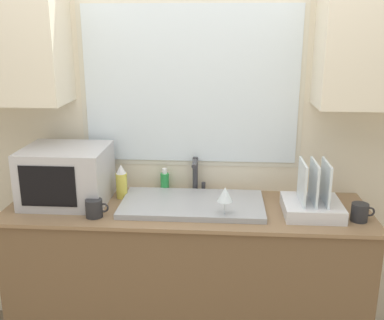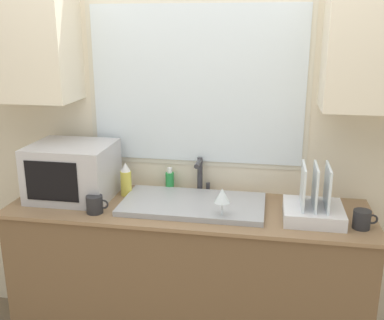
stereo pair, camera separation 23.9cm
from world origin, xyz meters
The scene contains 11 objects.
countertop centered at (0.00, 0.29, 0.47)m, with size 2.00×0.60×0.94m.
wall_back centered at (0.00, 0.56, 1.41)m, with size 6.00×0.38×2.60m.
sink_basin centered at (0.03, 0.29, 0.95)m, with size 0.79×0.42×0.03m.
faucet centered at (0.03, 0.51, 1.06)m, with size 0.08×0.15×0.22m.
microwave centered at (-0.68, 0.32, 1.09)m, with size 0.46×0.40×0.32m.
dish_rack centered at (0.67, 0.23, 1.00)m, with size 0.30×0.30×0.29m.
spray_bottle centered at (-0.39, 0.40, 1.03)m, with size 0.07×0.07×0.20m.
soap_bottle centered at (-0.15, 0.52, 1.00)m, with size 0.05×0.05×0.14m.
mug_near_sink centered at (-0.47, 0.11, 0.98)m, with size 0.12×0.09×0.10m.
wine_glass centered at (0.21, 0.13, 1.07)m, with size 0.08×0.08×0.18m.
mug_by_rack centered at (0.90, 0.16, 0.98)m, with size 0.12×0.09×0.09m.
Camera 2 is at (0.43, -2.00, 1.89)m, focal length 42.00 mm.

